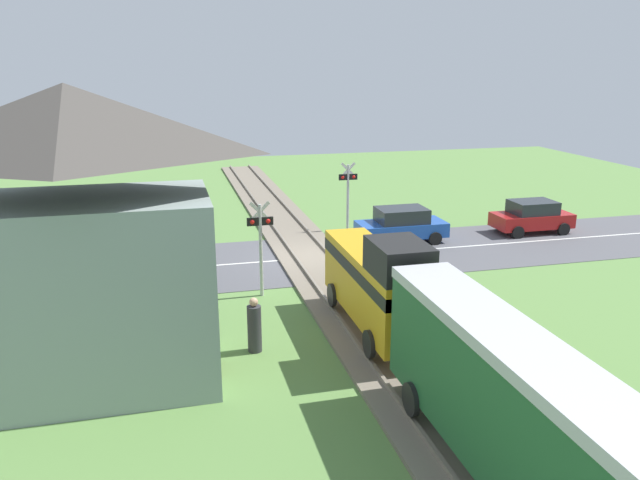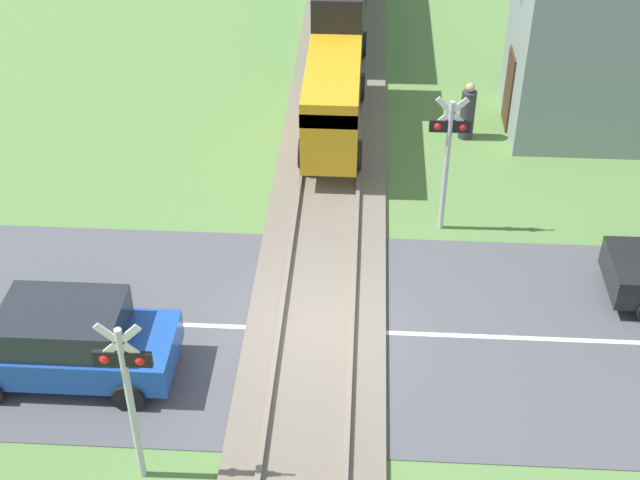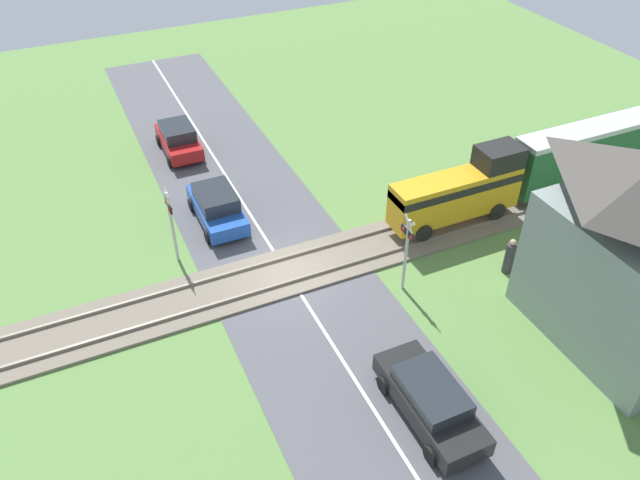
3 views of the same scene
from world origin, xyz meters
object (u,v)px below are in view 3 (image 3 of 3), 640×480
Objects in this scene: car_near_crossing at (217,206)px; car_far_side at (430,400)px; car_behind_queue at (178,139)px; crossing_signal_west_approach at (171,216)px; train at (613,146)px; pedestrian_by_station at (509,257)px; crossing_signal_east_approach at (407,244)px; station_building at (630,257)px.

car_far_side is (12.64, 2.88, -0.05)m from car_near_crossing.
car_behind_queue is 8.88m from crossing_signal_west_approach.
car_behind_queue is (-11.15, -17.93, -1.09)m from train.
car_near_crossing is 2.49× the size of pedestrian_by_station.
pedestrian_by_station is at bearing -67.24° from train.
crossing_signal_east_approach is (5.34, 7.47, 0.00)m from crossing_signal_west_approach.
station_building is 4.63× the size of pedestrian_by_station.
car_near_crossing is at bearing -144.24° from crossing_signal_east_approach.
pedestrian_by_station is (0.88, 4.29, -1.42)m from crossing_signal_east_approach.
train is at bearing 58.12° from car_behind_queue.
car_near_crossing is 6.63m from car_behind_queue.
car_behind_queue is 1.10× the size of crossing_signal_east_approach.
train reaches higher than car_near_crossing.
car_far_side is 1.28× the size of crossing_signal_east_approach.
car_far_side is 1.28× the size of crossing_signal_west_approach.
car_far_side is 6.07m from crossing_signal_east_approach.
train reaches higher than car_far_side.
car_near_crossing is 16.25m from station_building.
car_behind_queue is 0.50× the size of station_building.
crossing_signal_east_approach is (2.67, -12.75, 0.25)m from train.
station_building reaches higher than car_behind_queue.
crossing_signal_east_approach is at bearing -78.17° from train.
crossing_signal_east_approach is (7.19, 5.18, 1.33)m from car_near_crossing.
train is at bearing 75.87° from car_near_crossing.
station_building is (7.76, -7.66, 1.73)m from train.
crossing_signal_west_approach is 2.11× the size of pedestrian_by_station.
train is 13.03m from crossing_signal_east_approach.
car_near_crossing is 1.18× the size of crossing_signal_west_approach.
crossing_signal_west_approach is (1.84, -2.30, 1.33)m from car_near_crossing.
train is 14.39× the size of pedestrian_by_station.
car_behind_queue is at bearing 180.00° from car_near_crossing.
station_building is at bearing 50.29° from crossing_signal_west_approach.
station_building reaches higher than train.
crossing_signal_east_approach is (13.82, 5.18, 1.34)m from car_behind_queue.
car_behind_queue is 1.10× the size of crossing_signal_west_approach.
car_far_side is (8.12, -15.05, -1.12)m from train.
pedestrian_by_station is at bearing -169.11° from station_building.
crossing_signal_east_approach is at bearing -101.61° from pedestrian_by_station.
crossing_signal_west_approach is 0.45× the size of station_building.
car_behind_queue is 14.82m from crossing_signal_east_approach.
crossing_signal_west_approach is at bearing -129.71° from station_building.
crossing_signal_west_approach reaches higher than car_near_crossing.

